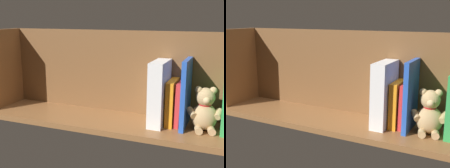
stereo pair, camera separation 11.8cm
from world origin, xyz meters
The scene contains 8 objects.
ground_plane centered at (0.00, 0.00, -1.10)cm, with size 110.19×26.87×2.20cm, color brown.
shelf_back_panel centered at (0.00, -11.18, 17.44)cm, with size 110.19×1.50×34.88cm, color brown.
shelf_side_divider centered at (53.09, 0.00, 17.44)cm, with size 2.40×20.87×34.88cm, color brown.
teddy_bear centered at (-35.58, -1.41, 7.12)cm, with size 12.82×11.70×16.17cm.
book_2 centered at (-28.50, -2.30, 12.78)cm, with size 1.70×15.47×25.55cm, color blue.
book_3 centered at (-26.19, -4.09, 8.34)cm, with size 1.85×11.89×16.69cm, color red.
book_4 centered at (-23.31, -3.62, 8.56)cm, with size 2.84×12.84×17.12cm, color orange.
dictionary_thick_white centered at (-18.67, -1.86, 12.18)cm, with size 5.36×16.15×24.36cm, color white.
Camera 1 is at (-43.80, 106.96, 40.74)cm, focal length 48.19 mm.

